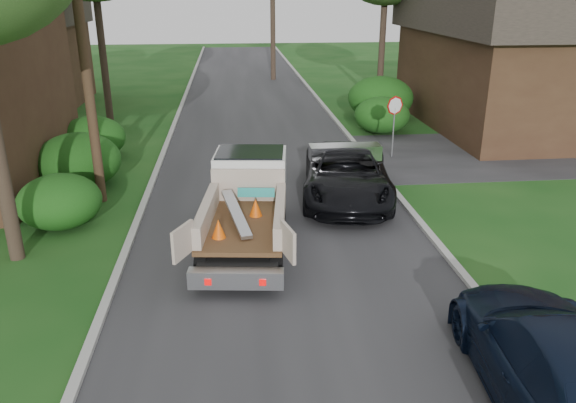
# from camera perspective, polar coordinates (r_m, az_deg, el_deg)

# --- Properties ---
(ground) EXTENTS (120.00, 120.00, 0.00)m
(ground) POSITION_cam_1_polar(r_m,az_deg,el_deg) (14.10, -0.11, -6.30)
(ground) COLOR #134012
(ground) RESTS_ON ground
(road) EXTENTS (8.00, 90.00, 0.02)m
(road) POSITION_cam_1_polar(r_m,az_deg,el_deg) (23.41, -2.57, 4.90)
(road) COLOR #28282B
(road) RESTS_ON ground
(side_street) EXTENTS (16.00, 7.00, 0.02)m
(side_street) POSITION_cam_1_polar(r_m,az_deg,el_deg) (26.04, 25.05, 4.59)
(side_street) COLOR #28282B
(side_street) RESTS_ON ground
(curb_left) EXTENTS (0.20, 90.00, 0.12)m
(curb_left) POSITION_cam_1_polar(r_m,az_deg,el_deg) (23.54, -12.62, 4.64)
(curb_left) COLOR #9E9E99
(curb_left) RESTS_ON ground
(curb_right) EXTENTS (0.20, 90.00, 0.12)m
(curb_right) POSITION_cam_1_polar(r_m,az_deg,el_deg) (23.97, 7.30, 5.27)
(curb_right) COLOR #9E9E99
(curb_right) RESTS_ON ground
(stop_sign) EXTENTS (0.71, 0.32, 2.48)m
(stop_sign) POSITION_cam_1_polar(r_m,az_deg,el_deg) (22.91, 10.76, 8.77)
(stop_sign) COLOR slate
(stop_sign) RESTS_ON ground
(utility_pole) EXTENTS (2.42, 1.25, 10.00)m
(utility_pole) POSITION_cam_1_polar(r_m,az_deg,el_deg) (18.01, -20.19, 15.63)
(utility_pole) COLOR #382619
(utility_pole) RESTS_ON ground
(house_left_far) EXTENTS (7.56, 7.56, 6.00)m
(house_left_far) POSITION_cam_1_polar(r_m,az_deg,el_deg) (36.74, -26.08, 13.55)
(house_left_far) COLOR #3D2618
(house_left_far) RESTS_ON ground
(house_right) EXTENTS (9.72, 12.96, 6.20)m
(house_right) POSITION_cam_1_polar(r_m,az_deg,el_deg) (30.25, 22.92, 13.06)
(house_right) COLOR #3D2618
(house_right) RESTS_ON ground
(hedge_left_a) EXTENTS (2.34, 2.34, 1.53)m
(hedge_left_a) POSITION_cam_1_polar(r_m,az_deg,el_deg) (17.21, -22.19, 0.02)
(hedge_left_a) COLOR #143E0E
(hedge_left_a) RESTS_ON ground
(hedge_left_b) EXTENTS (2.86, 2.86, 1.87)m
(hedge_left_b) POSITION_cam_1_polar(r_m,az_deg,el_deg) (20.44, -20.54, 3.91)
(hedge_left_b) COLOR #143E0E
(hedge_left_b) RESTS_ON ground
(hedge_left_c) EXTENTS (2.60, 2.60, 1.70)m
(hedge_left_c) POSITION_cam_1_polar(r_m,az_deg,el_deg) (23.82, -19.26, 6.13)
(hedge_left_c) COLOR #143E0E
(hedge_left_c) RESTS_ON ground
(hedge_right_a) EXTENTS (2.60, 2.60, 1.70)m
(hedge_right_a) POSITION_cam_1_polar(r_m,az_deg,el_deg) (27.02, 9.51, 8.65)
(hedge_right_a) COLOR #143E0E
(hedge_right_a) RESTS_ON ground
(hedge_right_b) EXTENTS (3.38, 3.38, 2.21)m
(hedge_right_b) POSITION_cam_1_polar(r_m,az_deg,el_deg) (29.99, 9.37, 10.35)
(hedge_right_b) COLOR #143E0E
(hedge_right_b) RESTS_ON ground
(flatbed_truck) EXTENTS (2.94, 5.81, 2.12)m
(flatbed_truck) POSITION_cam_1_polar(r_m,az_deg,el_deg) (15.29, -4.08, 0.59)
(flatbed_truck) COLOR black
(flatbed_truck) RESTS_ON ground
(black_pickup) EXTENTS (3.61, 6.24, 1.63)m
(black_pickup) POSITION_cam_1_polar(r_m,az_deg,el_deg) (18.25, 5.99, 2.82)
(black_pickup) COLOR black
(black_pickup) RESTS_ON ground
(navy_suv) EXTENTS (2.88, 5.87, 1.64)m
(navy_suv) POSITION_cam_1_polar(r_m,az_deg,el_deg) (10.26, 25.82, -14.72)
(navy_suv) COLOR black
(navy_suv) RESTS_ON ground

